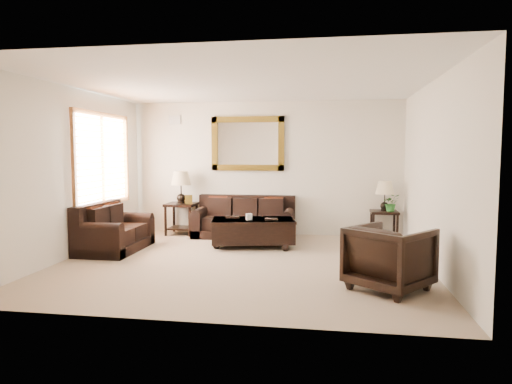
% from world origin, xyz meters
% --- Properties ---
extents(room, '(5.51, 5.01, 2.71)m').
position_xyz_m(room, '(0.00, 0.00, 1.35)').
color(room, gray).
rests_on(room, ground).
extents(window, '(0.07, 1.96, 1.66)m').
position_xyz_m(window, '(-2.70, 0.90, 1.55)').
color(window, white).
rests_on(window, room).
extents(mirror, '(1.50, 0.06, 1.10)m').
position_xyz_m(mirror, '(-0.35, 2.47, 1.85)').
color(mirror, '#4E350F').
rests_on(mirror, room).
extents(air_vent, '(0.25, 0.02, 0.18)m').
position_xyz_m(air_vent, '(-1.90, 2.48, 2.35)').
color(air_vent, '#999999').
rests_on(air_vent, room).
extents(sofa, '(1.96, 0.85, 0.80)m').
position_xyz_m(sofa, '(-0.35, 2.11, 0.29)').
color(sofa, black).
rests_on(sofa, room).
extents(loveseat, '(0.86, 1.44, 0.81)m').
position_xyz_m(loveseat, '(-2.35, 0.49, 0.30)').
color(loveseat, black).
rests_on(loveseat, room).
extents(end_table_left, '(0.59, 0.59, 1.29)m').
position_xyz_m(end_table_left, '(-1.68, 2.17, 0.84)').
color(end_table_left, black).
rests_on(end_table_left, room).
extents(end_table_right, '(0.51, 0.51, 1.12)m').
position_xyz_m(end_table_right, '(2.35, 2.20, 0.73)').
color(end_table_right, black).
rests_on(end_table_right, room).
extents(coffee_table, '(1.58, 1.05, 0.62)m').
position_xyz_m(coffee_table, '(-0.02, 1.17, 0.31)').
color(coffee_table, black).
rests_on(coffee_table, room).
extents(armchair, '(1.15, 1.15, 0.87)m').
position_xyz_m(armchair, '(2.03, -1.09, 0.43)').
color(armchair, black).
rests_on(armchair, floor).
extents(potted_plant, '(0.33, 0.36, 0.26)m').
position_xyz_m(potted_plant, '(2.46, 2.11, 0.69)').
color(potted_plant, '#1E551D').
rests_on(potted_plant, end_table_right).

